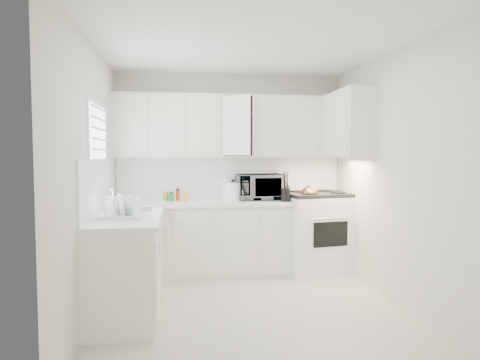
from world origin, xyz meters
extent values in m
plane|color=beige|center=(0.00, 0.00, 0.00)|extent=(3.20, 3.20, 0.00)
plane|color=white|center=(0.00, 0.00, 2.60)|extent=(3.20, 3.20, 0.00)
plane|color=silver|center=(0.00, 1.60, 1.30)|extent=(3.00, 0.00, 3.00)
plane|color=silver|center=(0.00, -1.60, 1.30)|extent=(3.00, 0.00, 3.00)
plane|color=silver|center=(-1.50, 0.00, 1.30)|extent=(0.00, 3.20, 3.20)
plane|color=silver|center=(1.50, 0.00, 1.30)|extent=(0.00, 3.20, 3.20)
cube|color=silver|center=(-0.39, 1.29, 0.93)|extent=(2.24, 0.64, 0.05)
cube|color=silver|center=(-1.19, 0.20, 0.93)|extent=(0.64, 1.62, 0.05)
cube|color=white|center=(0.00, 1.59, 1.23)|extent=(2.98, 0.02, 0.55)
cube|color=white|center=(-1.49, 0.20, 1.23)|extent=(0.02, 1.60, 0.55)
imported|color=gray|center=(0.36, 1.38, 1.15)|extent=(0.61, 0.36, 0.41)
cylinder|color=white|center=(-0.08, 1.43, 1.08)|extent=(0.12, 0.12, 0.27)
cylinder|color=olive|center=(-0.85, 1.42, 1.02)|extent=(0.06, 0.06, 0.13)
cylinder|color=#26733F|center=(-0.78, 1.33, 1.02)|extent=(0.06, 0.06, 0.13)
cylinder|color=#A83B16|center=(-0.70, 1.42, 1.02)|extent=(0.06, 0.06, 0.13)
cylinder|color=gold|center=(-0.62, 1.33, 1.02)|extent=(0.06, 0.06, 0.13)
cylinder|color=#A83B16|center=(0.58, 1.46, 1.05)|extent=(0.06, 0.06, 0.19)
cylinder|color=gold|center=(0.64, 1.40, 1.05)|extent=(0.06, 0.06, 0.19)
cylinder|color=#5A2619|center=(0.69, 1.46, 1.05)|extent=(0.06, 0.06, 0.19)
cylinder|color=black|center=(0.74, 1.40, 1.05)|extent=(0.06, 0.06, 0.19)
camera|label=1|loc=(-0.71, -4.14, 1.55)|focal=32.25mm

